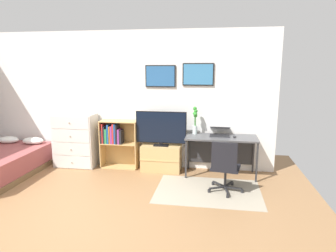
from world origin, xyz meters
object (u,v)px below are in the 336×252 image
object	(u,v)px
television	(161,129)
computer_mouse	(235,137)
bamboo_vase	(195,120)
bookshelf	(116,139)
desk	(221,143)
tv_stand	(161,158)
laptop	(220,132)
office_chair	(225,166)
dresser	(76,140)

from	to	relation	value
television	computer_mouse	world-z (taller)	television
television	bamboo_vase	size ratio (longest dim) A/B	1.87
bookshelf	desk	xyz separation A→B (m)	(2.07, -0.06, 0.03)
tv_stand	laptop	distance (m)	1.24
computer_mouse	desk	bearing A→B (deg)	158.17
computer_mouse	office_chair	bearing A→B (deg)	-102.86
bookshelf	office_chair	xyz separation A→B (m)	(2.12, -0.94, -0.12)
dresser	laptop	world-z (taller)	dresser
television	bamboo_vase	xyz separation A→B (m)	(0.64, 0.09, 0.17)
office_chair	computer_mouse	world-z (taller)	office_chair
laptop	computer_mouse	size ratio (longest dim) A/B	3.93
dresser	bamboo_vase	xyz separation A→B (m)	(2.41, 0.08, 0.47)
office_chair	desk	bearing A→B (deg)	103.74
dresser	computer_mouse	world-z (taller)	dresser
bamboo_vase	laptop	bearing A→B (deg)	-3.90
laptop	television	bearing A→B (deg)	-176.32
television	laptop	distance (m)	1.11
bookshelf	desk	size ratio (longest dim) A/B	0.73
dresser	desk	bearing A→B (deg)	0.11
bamboo_vase	computer_mouse	bearing A→B (deg)	-13.28
tv_stand	office_chair	size ratio (longest dim) A/B	0.89
office_chair	bookshelf	bearing A→B (deg)	166.15
desk	bamboo_vase	bearing A→B (deg)	171.04
computer_mouse	television	bearing A→B (deg)	176.61
dresser	tv_stand	bearing A→B (deg)	0.49
desk	bamboo_vase	world-z (taller)	bamboo_vase
computer_mouse	bamboo_vase	distance (m)	0.79
bookshelf	television	distance (m)	0.97
tv_stand	television	size ratio (longest dim) A/B	0.78
bamboo_vase	dresser	bearing A→B (deg)	-178.00
television	office_chair	xyz separation A→B (m)	(1.20, -0.87, -0.38)
desk	computer_mouse	xyz separation A→B (m)	(0.24, -0.09, 0.15)
desk	bookshelf	bearing A→B (deg)	178.36
bookshelf	laptop	distance (m)	2.05
tv_stand	bamboo_vase	bearing A→B (deg)	6.12
bookshelf	bamboo_vase	distance (m)	1.63
bookshelf	office_chair	size ratio (longest dim) A/B	1.11
tv_stand	office_chair	bearing A→B (deg)	-36.79
tv_stand	bamboo_vase	xyz separation A→B (m)	(0.64, 0.07, 0.76)
bookshelf	tv_stand	distance (m)	0.98
computer_mouse	bookshelf	bearing A→B (deg)	176.17
television	dresser	bearing A→B (deg)	179.76
dresser	bookshelf	xyz separation A→B (m)	(0.84, 0.07, 0.03)
television	desk	world-z (taller)	television
dresser	tv_stand	size ratio (longest dim) A/B	1.42
tv_stand	dresser	bearing A→B (deg)	-179.51
dresser	tv_stand	distance (m)	1.79
dresser	desk	xyz separation A→B (m)	(2.91, 0.01, 0.06)
bookshelf	desk	bearing A→B (deg)	-1.64
tv_stand	computer_mouse	world-z (taller)	computer_mouse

